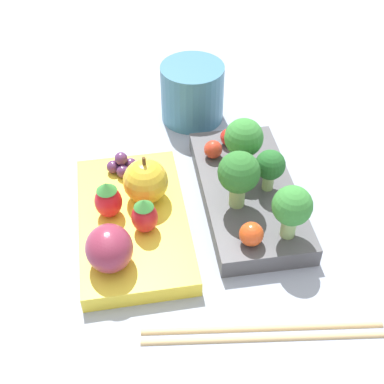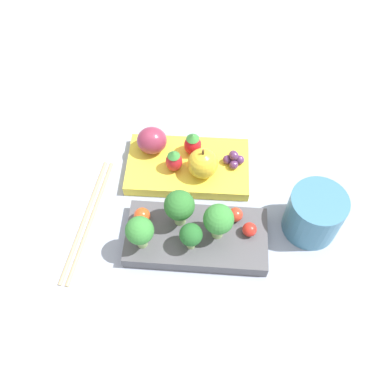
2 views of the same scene
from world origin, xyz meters
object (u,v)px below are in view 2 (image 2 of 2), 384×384
bento_box_fruit (188,166)px  chopsticks_pair (88,218)px  cherry_tomato_2 (236,215)px  plum (152,140)px  broccoli_floret_3 (188,235)px  apple (203,163)px  cherry_tomato_0 (249,230)px  broccoli_floret_0 (219,220)px  broccoli_floret_2 (140,231)px  broccoli_floret_1 (179,206)px  strawberry_1 (196,144)px  cherry_tomato_1 (142,216)px  strawberry_0 (174,161)px  grape_cluster (234,159)px  bento_box_savoury (197,237)px  drinking_cup (314,214)px

bento_box_fruit → chopsticks_pair: 0.17m
cherry_tomato_2 → plum: bearing=-45.3°
bento_box_fruit → broccoli_floret_3: (-0.00, 0.14, 0.04)m
apple → chopsticks_pair: bearing=23.8°
plum → cherry_tomato_0: bearing=133.8°
broccoli_floret_3 → chopsticks_pair: 0.16m
cherry_tomato_0 → broccoli_floret_0: bearing=3.3°
broccoli_floret_2 → plum: size_ratio=1.24×
broccoli_floret_1 → strawberry_1: broccoli_floret_1 is taller
apple → cherry_tomato_1: bearing=45.7°
broccoli_floret_1 → strawberry_1: (-0.02, -0.13, -0.02)m
strawberry_0 → strawberry_1: bearing=-135.8°
cherry_tomato_1 → grape_cluster: (-0.13, -0.11, -0.01)m
bento_box_savoury → broccoli_floret_1: (0.02, -0.02, 0.05)m
apple → grape_cluster: apple is taller
bento_box_savoury → cherry_tomato_0: size_ratio=10.09×
bento_box_savoury → apple: size_ratio=3.74×
broccoli_floret_1 → chopsticks_pair: 0.15m
broccoli_floret_1 → drinking_cup: size_ratio=0.81×
bento_box_savoury → drinking_cup: bearing=-171.1°
broccoli_floret_0 → grape_cluster: (-0.03, -0.13, -0.03)m
bento_box_savoury → strawberry_0: strawberry_0 is taller
cherry_tomato_1 → strawberry_0: bearing=-113.5°
broccoli_floret_0 → chopsticks_pair: size_ratio=0.30×
broccoli_floret_0 → strawberry_1: 0.15m
cherry_tomato_2 → broccoli_floret_1: bearing=4.2°
broccoli_floret_2 → drinking_cup: (-0.24, -0.04, -0.02)m
chopsticks_pair → broccoli_floret_1: bearing=174.5°
strawberry_0 → strawberry_1: (-0.03, -0.03, 0.00)m
broccoli_floret_2 → cherry_tomato_1: 0.05m
cherry_tomato_0 → drinking_cup: 0.09m
bento_box_fruit → grape_cluster: grape_cluster is taller
drinking_cup → chopsticks_pair: (0.32, -0.01, -0.03)m
cherry_tomato_2 → plum: size_ratio=0.44×
cherry_tomato_0 → drinking_cup: bearing=-165.7°
apple → strawberry_0: bearing=-10.1°
broccoli_floret_0 → cherry_tomato_0: bearing=-176.7°
broccoli_floret_0 → strawberry_0: bearing=-61.0°
cherry_tomato_0 → apple: size_ratio=0.37×
apple → chopsticks_pair: 0.19m
broccoli_floret_2 → strawberry_0: broccoli_floret_2 is taller
cherry_tomato_1 → grape_cluster: cherry_tomato_1 is taller
cherry_tomato_1 → cherry_tomato_0: bearing=173.0°
plum → strawberry_1: bearing=175.7°
cherry_tomato_1 → chopsticks_pair: size_ratio=0.11×
broccoli_floret_2 → drinking_cup: size_ratio=0.74×
bento_box_fruit → broccoli_floret_1: size_ratio=3.04×
bento_box_savoury → grape_cluster: 0.14m
bento_box_fruit → cherry_tomato_1: (0.06, 0.10, 0.02)m
apple → chopsticks_pair: apple is taller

